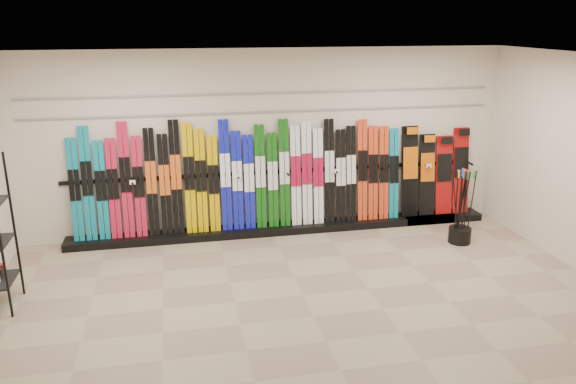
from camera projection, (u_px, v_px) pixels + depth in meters
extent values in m
plane|color=gray|center=(303.00, 295.00, 7.28)|extent=(8.00, 8.00, 0.00)
plane|color=beige|center=(268.00, 142.00, 9.17)|extent=(8.00, 0.00, 8.00)
plane|color=silver|center=(305.00, 58.00, 6.39)|extent=(8.00, 8.00, 0.00)
cube|color=black|center=(285.00, 228.00, 9.43)|extent=(8.00, 0.40, 0.12)
cube|color=#0D7A95|center=(75.00, 190.00, 8.58)|extent=(0.17, 0.21, 1.60)
cube|color=#0D7A95|center=(87.00, 184.00, 8.61)|extent=(0.17, 0.23, 1.77)
cube|color=#0D7A95|center=(101.00, 190.00, 8.67)|extent=(0.17, 0.20, 1.55)
cube|color=red|center=(113.00, 189.00, 8.70)|extent=(0.17, 0.20, 1.57)
cube|color=red|center=(126.00, 180.00, 8.71)|extent=(0.17, 0.23, 1.82)
cube|color=red|center=(139.00, 187.00, 8.77)|extent=(0.17, 0.21, 1.59)
cube|color=black|center=(151.00, 183.00, 8.80)|extent=(0.17, 0.22, 1.70)
cube|color=black|center=(165.00, 185.00, 8.85)|extent=(0.17, 0.21, 1.61)
cube|color=black|center=(176.00, 178.00, 8.86)|extent=(0.17, 0.23, 1.82)
cube|color=#D9AD00|center=(189.00, 179.00, 8.91)|extent=(0.17, 0.23, 1.76)
cube|color=#D9AD00|center=(201.00, 181.00, 8.95)|extent=(0.17, 0.22, 1.67)
cube|color=#D9AD00|center=(214.00, 184.00, 9.00)|extent=(0.17, 0.20, 1.55)
cube|color=#1119B5|center=(225.00, 176.00, 9.02)|extent=(0.17, 0.23, 1.80)
cube|color=#1119B5|center=(237.00, 181.00, 9.07)|extent=(0.17, 0.21, 1.61)
cube|color=#1119B5|center=(249.00, 182.00, 9.12)|extent=(0.17, 0.20, 1.54)
cube|color=#125B11|center=(260.00, 177.00, 9.14)|extent=(0.17, 0.22, 1.69)
cube|color=#125B11|center=(273.00, 180.00, 9.19)|extent=(0.17, 0.20, 1.56)
cube|color=#125B11|center=(284.00, 173.00, 9.21)|extent=(0.17, 0.23, 1.77)
cube|color=white|center=(296.00, 176.00, 9.26)|extent=(0.17, 0.21, 1.66)
cube|color=white|center=(307.00, 174.00, 9.29)|extent=(0.17, 0.22, 1.71)
cube|color=white|center=(318.00, 177.00, 9.34)|extent=(0.17, 0.21, 1.59)
cube|color=black|center=(329.00, 172.00, 9.36)|extent=(0.17, 0.23, 1.74)
cube|color=black|center=(341.00, 176.00, 9.42)|extent=(0.17, 0.20, 1.56)
cube|color=black|center=(351.00, 174.00, 9.45)|extent=(0.17, 0.21, 1.62)
cube|color=red|center=(363.00, 171.00, 9.48)|extent=(0.17, 0.22, 1.71)
cube|color=red|center=(373.00, 173.00, 9.52)|extent=(0.17, 0.21, 1.60)
cube|color=red|center=(384.00, 173.00, 9.56)|extent=(0.17, 0.21, 1.59)
cube|color=#0D7A95|center=(394.00, 174.00, 9.60)|extent=(0.17, 0.20, 1.55)
cube|color=black|center=(410.00, 172.00, 9.69)|extent=(0.29, 0.24, 1.56)
cube|color=black|center=(427.00, 175.00, 9.77)|extent=(0.28, 0.22, 1.41)
cube|color=#990C0C|center=(444.00, 175.00, 9.84)|extent=(0.30, 0.21, 1.37)
cube|color=#990C0C|center=(461.00, 171.00, 9.89)|extent=(0.28, 0.23, 1.50)
cylinder|color=black|center=(460.00, 235.00, 8.96)|extent=(0.35, 0.35, 0.25)
cylinder|color=black|center=(461.00, 205.00, 8.90)|extent=(0.10, 0.08, 1.18)
cylinder|color=black|center=(456.00, 207.00, 8.81)|extent=(0.04, 0.05, 1.18)
cylinder|color=black|center=(460.00, 207.00, 8.78)|extent=(0.04, 0.09, 1.18)
cylinder|color=black|center=(464.00, 208.00, 8.73)|extent=(0.10, 0.02, 1.18)
cylinder|color=black|center=(462.00, 205.00, 8.86)|extent=(0.03, 0.14, 1.18)
cylinder|color=black|center=(465.00, 207.00, 8.76)|extent=(0.11, 0.09, 1.18)
cylinder|color=black|center=(455.00, 206.00, 8.83)|extent=(0.15, 0.14, 1.17)
cylinder|color=black|center=(471.00, 207.00, 8.78)|extent=(0.07, 0.05, 1.18)
cylinder|color=black|center=(464.00, 206.00, 8.82)|extent=(0.06, 0.11, 1.18)
cylinder|color=black|center=(461.00, 206.00, 8.85)|extent=(0.12, 0.14, 1.17)
cylinder|color=black|center=(460.00, 204.00, 8.91)|extent=(0.09, 0.15, 1.17)
cube|color=gray|center=(268.00, 112.00, 9.00)|extent=(7.60, 0.02, 0.03)
cube|color=gray|center=(268.00, 93.00, 8.91)|extent=(7.60, 0.02, 0.03)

